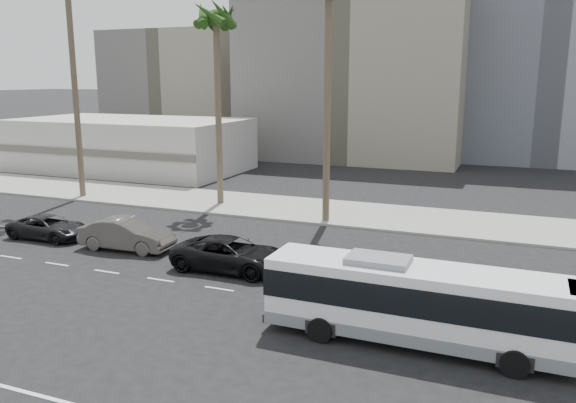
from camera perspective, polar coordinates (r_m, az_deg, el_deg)
The scene contains 12 objects.
ground at distance 23.25m, azimuth 6.50°, elevation -10.57°, with size 700.00×700.00×0.00m, color black.
sidewalk_north at distance 37.71m, azimuth 12.84°, elevation -1.77°, with size 120.00×7.00×0.15m, color gray.
commercial_low at distance 59.06m, azimuth -15.32°, elevation 5.46°, with size 22.00×12.16×5.00m.
midrise_beige_west at distance 68.03m, azimuth 7.13°, elevation 12.11°, with size 24.00×18.00×18.00m, color slate.
midrise_gray_center at distance 72.88m, azimuth 24.62°, elevation 14.28°, with size 20.00×20.00×26.00m, color slate.
midrise_beige_far at distance 83.07m, azimuth -9.88°, elevation 10.98°, with size 18.00×16.00×15.00m, color slate.
civic_tower at distance 272.48m, azimuth 21.24°, elevation 17.67°, with size 42.00×42.00×129.00m.
city_bus at distance 20.25m, azimuth 12.49°, elevation -9.58°, with size 10.33×2.52×2.96m.
car_a at distance 27.45m, azimuth -5.68°, elevation -5.22°, with size 5.65×2.60×1.57m, color black.
car_b at distance 31.68m, azimuth -15.66°, elevation -3.15°, with size 5.08×1.77×1.67m, color #4C4842.
car_c at distance 35.39m, azimuth -22.60°, elevation -2.35°, with size 4.73×2.18×1.31m, color black.
palm_mid at distance 40.89m, azimuth -7.14°, elevation 17.23°, with size 4.54×4.54×14.04m.
Camera 1 is at (5.55, -20.73, 8.95)m, focal length 35.93 mm.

